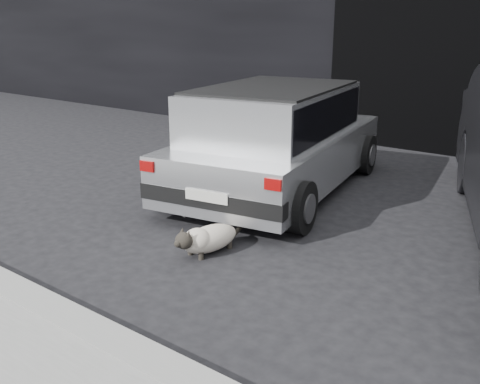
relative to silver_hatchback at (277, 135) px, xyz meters
The scene contains 6 objects.
ground 1.08m from the silver_hatchback, 86.05° to the right, with size 80.00×80.00×0.00m, color black.
garage_opening 3.39m from the silver_hatchback, 71.53° to the left, with size 4.00×0.10×2.60m, color black.
curb 3.64m from the silver_hatchback, 72.85° to the right, with size 18.00×0.25×0.12m, color gray.
silver_hatchback is the anchor object (origin of this frame).
cat_siamese 2.07m from the silver_hatchback, 74.78° to the right, with size 0.37×0.87×0.30m.
cat_white 1.34m from the silver_hatchback, 96.09° to the right, with size 0.65×0.39×0.33m.
Camera 1 is at (3.35, -4.41, 1.97)m, focal length 40.00 mm.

